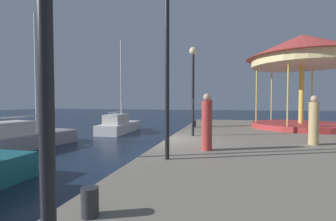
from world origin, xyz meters
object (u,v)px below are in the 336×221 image
(lamp_post_mid_promenade, at_px, (167,44))
(bollard_center, at_px, (90,202))
(person_mid_promenade, at_px, (207,124))
(sailboat_white, at_px, (119,125))
(sailboat_grey, at_px, (15,138))
(lamp_post_far_end, at_px, (193,75))
(carousel, at_px, (302,59))
(person_far_corner, at_px, (314,122))
(bollard_south, at_px, (194,124))
(person_by_the_water, at_px, (209,112))

(lamp_post_mid_promenade, bearing_deg, bollard_center, -94.51)
(person_mid_promenade, bearing_deg, sailboat_white, 129.30)
(sailboat_grey, distance_m, lamp_post_far_end, 9.35)
(lamp_post_mid_promenade, height_order, lamp_post_far_end, lamp_post_mid_promenade)
(carousel, relative_size, lamp_post_far_end, 1.56)
(sailboat_grey, relative_size, person_far_corner, 3.94)
(carousel, relative_size, person_far_corner, 3.51)
(lamp_post_mid_promenade, distance_m, bollard_south, 8.88)
(sailboat_white, height_order, person_mid_promenade, sailboat_white)
(carousel, bearing_deg, sailboat_grey, -157.66)
(lamp_post_mid_promenade, distance_m, lamp_post_far_end, 4.61)
(lamp_post_mid_promenade, relative_size, person_far_corner, 2.56)
(sailboat_grey, relative_size, bollard_center, 17.83)
(sailboat_white, bearing_deg, sailboat_grey, -106.65)
(carousel, relative_size, bollard_center, 15.92)
(sailboat_white, height_order, lamp_post_mid_promenade, sailboat_white)
(sailboat_grey, bearing_deg, lamp_post_far_end, 8.35)
(carousel, bearing_deg, lamp_post_mid_promenade, -122.64)
(bollard_south, bearing_deg, lamp_post_far_end, -83.48)
(person_by_the_water, xyz_separation_m, person_mid_promenade, (0.41, -7.57, -0.06))
(bollard_south, height_order, person_mid_promenade, person_mid_promenade)
(sailboat_grey, xyz_separation_m, lamp_post_mid_promenade, (8.65, -3.32, 3.39))
(bollard_center, relative_size, person_mid_promenade, 0.22)
(lamp_post_mid_promenade, height_order, person_mid_promenade, lamp_post_mid_promenade)
(sailboat_grey, distance_m, person_mid_promenade, 9.85)
(sailboat_white, bearing_deg, carousel, -5.71)
(lamp_post_far_end, height_order, person_by_the_water, lamp_post_far_end)
(sailboat_white, bearing_deg, bollard_south, -19.73)
(lamp_post_far_end, height_order, person_mid_promenade, lamp_post_far_end)
(carousel, height_order, lamp_post_mid_promenade, carousel)
(bollard_south, xyz_separation_m, person_mid_promenade, (1.30, -6.89, 0.67))
(lamp_post_mid_promenade, relative_size, person_by_the_water, 2.36)
(bollard_center, distance_m, person_by_the_water, 12.45)
(person_far_corner, height_order, person_mid_promenade, person_mid_promenade)
(carousel, relative_size, person_mid_promenade, 3.45)
(lamp_post_mid_promenade, height_order, bollard_south, lamp_post_mid_promenade)
(sailboat_grey, bearing_deg, lamp_post_mid_promenade, -20.99)
(sailboat_white, distance_m, sailboat_grey, 7.57)
(sailboat_grey, height_order, person_far_corner, sailboat_grey)
(sailboat_grey, xyz_separation_m, bollard_south, (8.31, 5.05, 0.45))
(lamp_post_mid_promenade, xyz_separation_m, person_mid_promenade, (0.96, 1.48, -2.27))
(carousel, xyz_separation_m, bollard_south, (-6.31, -0.96, -3.95))
(person_far_corner, bearing_deg, person_by_the_water, 126.18)
(person_by_the_water, bearing_deg, person_mid_promenade, -86.87)
(sailboat_white, xyz_separation_m, person_mid_promenade, (7.44, -9.09, 1.10))
(sailboat_white, relative_size, person_far_corner, 4.02)
(sailboat_grey, bearing_deg, bollard_south, 31.29)
(sailboat_white, xyz_separation_m, person_by_the_water, (7.03, -1.53, 1.16))
(bollard_south, bearing_deg, bollard_center, -89.66)
(carousel, height_order, bollard_south, carousel)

